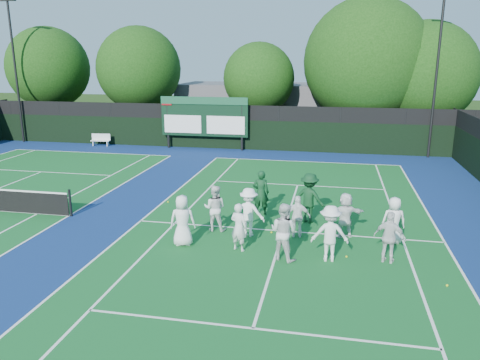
# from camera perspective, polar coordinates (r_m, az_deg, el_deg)

# --- Properties ---
(ground) EXTENTS (120.00, 120.00, 0.00)m
(ground) POSITION_cam_1_polar(r_m,az_deg,el_deg) (16.12, 4.91, -7.50)
(ground) COLOR #1B350E
(ground) RESTS_ON ground
(court_apron) EXTENTS (34.00, 32.00, 0.01)m
(court_apron) POSITION_cam_1_polar(r_m,az_deg,el_deg) (18.59, -13.47, -4.78)
(court_apron) COLOR navy
(court_apron) RESTS_ON ground
(near_court) EXTENTS (11.05, 23.85, 0.01)m
(near_court) POSITION_cam_1_polar(r_m,az_deg,el_deg) (17.04, 5.30, -6.22)
(near_court) COLOR #125923
(near_court) RESTS_ON ground
(back_fence) EXTENTS (34.00, 0.08, 3.00)m
(back_fence) POSITION_cam_1_polar(r_m,az_deg,el_deg) (32.11, -2.43, 6.23)
(back_fence) COLOR black
(back_fence) RESTS_ON ground
(scoreboard) EXTENTS (6.00, 0.21, 3.55)m
(scoreboard) POSITION_cam_1_polar(r_m,az_deg,el_deg) (31.86, -4.41, 7.65)
(scoreboard) COLOR black
(scoreboard) RESTS_ON ground
(clubhouse) EXTENTS (18.00, 6.00, 4.00)m
(clubhouse) POSITION_cam_1_polar(r_m,az_deg,el_deg) (39.22, 6.14, 8.65)
(clubhouse) COLOR #55555A
(clubhouse) RESTS_ON ground
(light_pole_left) EXTENTS (1.20, 0.30, 10.12)m
(light_pole_left) POSITION_cam_1_polar(r_m,az_deg,el_deg) (37.99, -25.88, 13.62)
(light_pole_left) COLOR black
(light_pole_left) RESTS_ON ground
(light_pole_right) EXTENTS (1.20, 0.30, 10.12)m
(light_pole_right) POSITION_cam_1_polar(r_m,az_deg,el_deg) (31.11, 23.05, 13.98)
(light_pole_right) COLOR black
(light_pole_right) RESTS_ON ground
(bench) EXTENTS (1.38, 0.50, 0.85)m
(bench) POSITION_cam_1_polar(r_m,az_deg,el_deg) (34.72, -16.61, 4.77)
(bench) COLOR silver
(bench) RESTS_ON ground
(tree_a) EXTENTS (6.39, 6.39, 8.48)m
(tree_a) POSITION_cam_1_polar(r_m,az_deg,el_deg) (41.02, -22.07, 12.32)
(tree_a) COLOR #301E0D
(tree_a) RESTS_ON ground
(tree_b) EXTENTS (6.36, 6.36, 8.43)m
(tree_b) POSITION_cam_1_polar(r_m,az_deg,el_deg) (37.42, -11.94, 12.86)
(tree_b) COLOR #301E0D
(tree_b) RESTS_ON ground
(tree_c) EXTENTS (5.16, 5.16, 7.21)m
(tree_c) POSITION_cam_1_polar(r_m,az_deg,el_deg) (34.87, 2.59, 12.06)
(tree_c) COLOR #301E0D
(tree_c) RESTS_ON ground
(tree_d) EXTENTS (8.66, 8.66, 10.15)m
(tree_d) POSITION_cam_1_polar(r_m,az_deg,el_deg) (34.49, 15.42, 13.38)
(tree_d) COLOR #301E0D
(tree_d) RESTS_ON ground
(tree_e) EXTENTS (7.15, 7.15, 8.56)m
(tree_e) POSITION_cam_1_polar(r_m,az_deg,el_deg) (34.96, 21.70, 11.59)
(tree_e) COLOR #301E0D
(tree_e) RESTS_ON ground
(tennis_ball_0) EXTENTS (0.07, 0.07, 0.07)m
(tennis_ball_0) POSITION_cam_1_polar(r_m,az_deg,el_deg) (16.82, 3.86, -6.38)
(tennis_ball_0) COLOR yellow
(tennis_ball_0) RESTS_ON ground
(tennis_ball_1) EXTENTS (0.07, 0.07, 0.07)m
(tennis_ball_1) POSITION_cam_1_polar(r_m,az_deg,el_deg) (17.70, 5.82, -5.33)
(tennis_ball_1) COLOR yellow
(tennis_ball_1) RESTS_ON ground
(tennis_ball_2) EXTENTS (0.07, 0.07, 0.07)m
(tennis_ball_2) POSITION_cam_1_polar(r_m,az_deg,el_deg) (14.29, 23.92, -11.67)
(tennis_ball_2) COLOR yellow
(tennis_ball_2) RESTS_ON ground
(tennis_ball_3) EXTENTS (0.07, 0.07, 0.07)m
(tennis_ball_3) POSITION_cam_1_polar(r_m,az_deg,el_deg) (20.45, -8.77, -2.66)
(tennis_ball_3) COLOR yellow
(tennis_ball_3) RESTS_ON ground
(tennis_ball_4) EXTENTS (0.07, 0.07, 0.07)m
(tennis_ball_4) POSITION_cam_1_polar(r_m,az_deg,el_deg) (19.99, 12.89, -3.27)
(tennis_ball_4) COLOR yellow
(tennis_ball_4) RESTS_ON ground
(tennis_ball_5) EXTENTS (0.07, 0.07, 0.07)m
(tennis_ball_5) POSITION_cam_1_polar(r_m,az_deg,el_deg) (15.21, 12.86, -9.10)
(tennis_ball_5) COLOR yellow
(tennis_ball_5) RESTS_ON ground
(player_front_0) EXTENTS (0.95, 0.72, 1.73)m
(player_front_0) POSITION_cam_1_polar(r_m,az_deg,el_deg) (15.59, -7.02, -4.93)
(player_front_0) COLOR white
(player_front_0) RESTS_ON ground
(player_front_1) EXTENTS (0.68, 0.56, 1.60)m
(player_front_1) POSITION_cam_1_polar(r_m,az_deg,el_deg) (15.09, -0.15, -5.76)
(player_front_1) COLOR silver
(player_front_1) RESTS_ON ground
(player_front_2) EXTENTS (1.09, 0.99, 1.81)m
(player_front_2) POSITION_cam_1_polar(r_m,az_deg,el_deg) (14.48, 5.32, -6.28)
(player_front_2) COLOR silver
(player_front_2) RESTS_ON ground
(player_front_3) EXTENTS (1.19, 0.75, 1.77)m
(player_front_3) POSITION_cam_1_polar(r_m,az_deg,el_deg) (14.59, 10.91, -6.42)
(player_front_3) COLOR white
(player_front_3) RESTS_ON ground
(player_front_4) EXTENTS (1.03, 0.66, 1.63)m
(player_front_4) POSITION_cam_1_polar(r_m,az_deg,el_deg) (14.91, 17.78, -6.69)
(player_front_4) COLOR silver
(player_front_4) RESTS_ON ground
(player_back_0) EXTENTS (0.82, 0.64, 1.68)m
(player_back_0) POSITION_cam_1_polar(r_m,az_deg,el_deg) (16.83, -3.09, -3.44)
(player_back_0) COLOR white
(player_back_0) RESTS_ON ground
(player_back_1) EXTENTS (1.19, 0.76, 1.74)m
(player_back_1) POSITION_cam_1_polar(r_m,az_deg,el_deg) (16.28, 1.07, -3.95)
(player_back_1) COLOR white
(player_back_1) RESTS_ON ground
(player_back_2) EXTENTS (0.91, 0.44, 1.49)m
(player_back_2) POSITION_cam_1_polar(r_m,az_deg,el_deg) (16.33, 7.05, -4.46)
(player_back_2) COLOR white
(player_back_2) RESTS_ON ground
(player_back_3) EXTENTS (1.55, 0.95, 1.59)m
(player_back_3) POSITION_cam_1_polar(r_m,az_deg,el_deg) (16.63, 12.68, -4.18)
(player_back_3) COLOR white
(player_back_3) RESTS_ON ground
(player_back_4) EXTENTS (0.84, 0.59, 1.61)m
(player_back_4) POSITION_cam_1_polar(r_m,az_deg,el_deg) (16.48, 18.22, -4.71)
(player_back_4) COLOR white
(player_back_4) RESTS_ON ground
(coach_left) EXTENTS (0.71, 0.51, 1.80)m
(coach_left) POSITION_cam_1_polar(r_m,az_deg,el_deg) (18.52, 2.55, -1.54)
(coach_left) COLOR #0F381C
(coach_left) RESTS_ON ground
(coach_right) EXTENTS (1.40, 1.08, 1.91)m
(coach_right) POSITION_cam_1_polar(r_m,az_deg,el_deg) (17.77, 8.44, -2.21)
(coach_right) COLOR #0E361A
(coach_right) RESTS_ON ground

